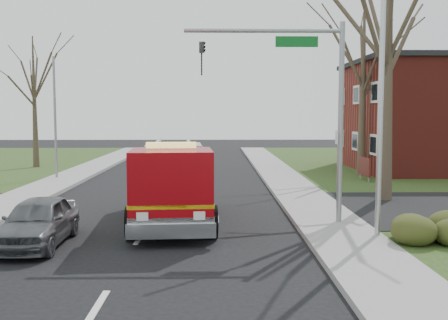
{
  "coord_description": "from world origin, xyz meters",
  "views": [
    {
      "loc": [
        2.34,
        -15.93,
        3.8
      ],
      "look_at": [
        2.65,
        4.25,
        2.0
      ],
      "focal_mm": 42.0,
      "sensor_mm": 36.0,
      "label": 1
    }
  ],
  "objects": [
    {
      "name": "bare_tree_left",
      "position": [
        -10.0,
        20.0,
        5.56
      ],
      "size": [
        4.5,
        4.5,
        9.0
      ],
      "color": "#392C22",
      "rests_on": "ground"
    },
    {
      "name": "hedge_corner",
      "position": [
        9.0,
        -1.0,
        0.58
      ],
      "size": [
        2.8,
        2.0,
        0.9
      ],
      "primitive_type": "ellipsoid",
      "color": "#293413",
      "rests_on": "lawn_right"
    },
    {
      "name": "streetlight_pole",
      "position": [
        7.14,
        -0.5,
        4.55
      ],
      "size": [
        1.48,
        0.16,
        8.4
      ],
      "color": "#B7BABF",
      "rests_on": "ground"
    },
    {
      "name": "fire_engine",
      "position": [
        0.84,
        2.08,
        1.33
      ],
      "size": [
        3.17,
        7.43,
        2.93
      ],
      "rotation": [
        0.0,
        0.0,
        0.07
      ],
      "color": "maroon",
      "rests_on": "ground"
    },
    {
      "name": "bare_tree_far",
      "position": [
        11.0,
        15.0,
        6.49
      ],
      "size": [
        5.25,
        5.25,
        10.5
      ],
      "color": "#392C22",
      "rests_on": "ground"
    },
    {
      "name": "sidewalk_right",
      "position": [
        6.2,
        0.0,
        0.07
      ],
      "size": [
        2.4,
        80.0,
        0.15
      ],
      "primitive_type": "cube",
      "color": "gray",
      "rests_on": "ground"
    },
    {
      "name": "utility_pole_far",
      "position": [
        -6.8,
        14.0,
        3.5
      ],
      "size": [
        0.14,
        0.14,
        7.0
      ],
      "primitive_type": "cylinder",
      "color": "gray",
      "rests_on": "ground"
    },
    {
      "name": "traffic_signal_mast",
      "position": [
        5.21,
        1.5,
        4.71
      ],
      "size": [
        5.29,
        0.18,
        6.8
      ],
      "color": "gray",
      "rests_on": "ground"
    },
    {
      "name": "parked_car_maroon",
      "position": [
        -2.8,
        -1.0,
        0.7
      ],
      "size": [
        1.7,
        4.13,
        1.4
      ],
      "primitive_type": "imported",
      "rotation": [
        0.0,
        0.0,
        0.01
      ],
      "color": "#4F5256",
      "rests_on": "ground"
    },
    {
      "name": "ground",
      "position": [
        0.0,
        0.0,
        0.0
      ],
      "size": [
        120.0,
        120.0,
        0.0
      ],
      "primitive_type": "plane",
      "color": "black",
      "rests_on": "ground"
    },
    {
      "name": "health_center_sign",
      "position": [
        10.5,
        12.5,
        0.88
      ],
      "size": [
        0.12,
        2.0,
        1.4
      ],
      "color": "#521713",
      "rests_on": "ground"
    },
    {
      "name": "bare_tree_near",
      "position": [
        9.5,
        6.0,
        7.41
      ],
      "size": [
        6.0,
        6.0,
        12.0
      ],
      "color": "#392C22",
      "rests_on": "ground"
    }
  ]
}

